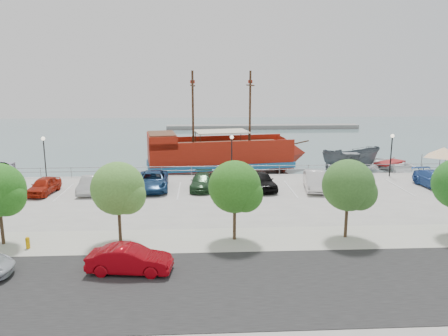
{
  "coord_description": "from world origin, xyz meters",
  "views": [
    {
      "loc": [
        -3.02,
        -35.5,
        10.03
      ],
      "look_at": [
        -1.0,
        2.0,
        2.0
      ],
      "focal_mm": 35.0,
      "sensor_mm": 36.0,
      "label": 1
    }
  ],
  "objects": [
    {
      "name": "ground",
      "position": [
        0.0,
        0.0,
        -1.0
      ],
      "size": [
        160.0,
        160.0,
        0.0
      ],
      "primitive_type": "plane",
      "color": "slate"
    },
    {
      "name": "street",
      "position": [
        0.0,
        -16.0,
        0.01
      ],
      "size": [
        100.0,
        8.0,
        0.04
      ],
      "primitive_type": "cube",
      "color": "black",
      "rests_on": "land_slab"
    },
    {
      "name": "sidewalk",
      "position": [
        0.0,
        -10.0,
        0.01
      ],
      "size": [
        100.0,
        4.0,
        0.05
      ],
      "primitive_type": "cube",
      "color": "#AAA895",
      "rests_on": "land_slab"
    },
    {
      "name": "seawall_railing",
      "position": [
        0.0,
        7.8,
        0.53
      ],
      "size": [
        50.0,
        0.06,
        1.0
      ],
      "color": "gray",
      "rests_on": "land_slab"
    },
    {
      "name": "far_shore",
      "position": [
        10.0,
        55.0,
        -0.6
      ],
      "size": [
        40.0,
        3.0,
        0.8
      ],
      "primitive_type": "cube",
      "color": "gray",
      "rests_on": "ground"
    },
    {
      "name": "pirate_ship",
      "position": [
        0.5,
        13.88,
        1.01
      ],
      "size": [
        19.29,
        8.02,
        12.01
      ],
      "rotation": [
        0.0,
        0.0,
        0.16
      ],
      "color": "maroon",
      "rests_on": "ground"
    },
    {
      "name": "patrol_boat",
      "position": [
        14.14,
        12.77,
        0.33
      ],
      "size": [
        7.1,
        3.21,
        2.67
      ],
      "primitive_type": "imported",
      "rotation": [
        0.0,
        0.0,
        1.66
      ],
      "color": "#4B545B",
      "rests_on": "ground"
    },
    {
      "name": "speedboat",
      "position": [
        18.8,
        12.86,
        -0.32
      ],
      "size": [
        7.6,
        8.12,
        1.37
      ],
      "primitive_type": "imported",
      "rotation": [
        0.0,
        0.0,
        0.59
      ],
      "color": "white",
      "rests_on": "ground"
    },
    {
      "name": "dock_west",
      "position": [
        -15.22,
        9.2,
        -0.79
      ],
      "size": [
        7.62,
        3.58,
        0.42
      ],
      "primitive_type": "cube",
      "rotation": [
        0.0,
        0.0,
        0.21
      ],
      "color": "gray",
      "rests_on": "ground"
    },
    {
      "name": "dock_mid",
      "position": [
        8.36,
        9.2,
        -0.81
      ],
      "size": [
        6.86,
        2.2,
        0.39
      ],
      "primitive_type": "cube",
      "rotation": [
        0.0,
        0.0,
        0.04
      ],
      "color": "gray",
      "rests_on": "ground"
    },
    {
      "name": "dock_east",
      "position": [
        14.61,
        9.2,
        -0.79
      ],
      "size": [
        7.51,
        2.19,
        0.43
      ],
      "primitive_type": "cube",
      "rotation": [
        0.0,
        0.0,
        -0.01
      ],
      "color": "gray",
      "rests_on": "ground"
    },
    {
      "name": "canopy_tent",
      "position": [
        20.55,
        5.03,
        3.14
      ],
      "size": [
        4.88,
        4.88,
        3.61
      ],
      "rotation": [
        0.0,
        0.0,
        0.13
      ],
      "color": "slate",
      "rests_on": "land_slab"
    },
    {
      "name": "street_sedan",
      "position": [
        -6.75,
        -14.29,
        0.71
      ],
      "size": [
        4.48,
        2.0,
        1.43
      ],
      "primitive_type": "imported",
      "rotation": [
        0.0,
        0.0,
        1.45
      ],
      "color": "#90040C",
      "rests_on": "street"
    },
    {
      "name": "fire_hydrant",
      "position": [
        -13.24,
        -10.8,
        0.4
      ],
      "size": [
        0.26,
        0.26,
        0.74
      ],
      "rotation": [
        0.0,
        0.0,
        -0.41
      ],
      "color": "#D39503",
      "rests_on": "sidewalk"
    },
    {
      "name": "lamp_post_left",
      "position": [
        -18.0,
        6.5,
        2.94
      ],
      "size": [
        0.36,
        0.36,
        4.28
      ],
      "color": "black",
      "rests_on": "land_slab"
    },
    {
      "name": "lamp_post_mid",
      "position": [
        0.0,
        6.5,
        2.94
      ],
      "size": [
        0.36,
        0.36,
        4.28
      ],
      "color": "black",
      "rests_on": "land_slab"
    },
    {
      "name": "lamp_post_right",
      "position": [
        16.0,
        6.5,
        2.94
      ],
      "size": [
        0.36,
        0.36,
        4.28
      ],
      "color": "black",
      "rests_on": "land_slab"
    },
    {
      "name": "tree_b",
      "position": [
        -14.85,
        -10.07,
        3.3
      ],
      "size": [
        3.3,
        3.2,
        5.0
      ],
      "color": "#473321",
      "rests_on": "sidewalk"
    },
    {
      "name": "tree_c",
      "position": [
        -7.85,
        -10.07,
        3.3
      ],
      "size": [
        3.3,
        3.2,
        5.0
      ],
      "color": "#473321",
      "rests_on": "sidewalk"
    },
    {
      "name": "tree_d",
      "position": [
        -0.85,
        -10.07,
        3.3
      ],
      "size": [
        3.3,
        3.2,
        5.0
      ],
      "color": "#473321",
      "rests_on": "sidewalk"
    },
    {
      "name": "tree_e",
      "position": [
        6.15,
        -10.07,
        3.3
      ],
      "size": [
        3.3,
        3.2,
        5.0
      ],
      "color": "#473321",
      "rests_on": "sidewalk"
    },
    {
      "name": "parked_car_a",
      "position": [
        -16.53,
        1.6,
        0.71
      ],
      "size": [
        2.15,
        4.36,
        1.43
      ],
      "primitive_type": "imported",
      "rotation": [
        0.0,
        0.0,
        -0.11
      ],
      "color": "#A11E0C",
      "rests_on": "land_slab"
    },
    {
      "name": "parked_car_b",
      "position": [
        -12.67,
        1.81,
        0.7
      ],
      "size": [
        1.51,
        4.25,
        1.4
      ],
      "primitive_type": "imported",
      "rotation": [
        0.0,
        0.0,
        -0.01
      ],
      "color": "#B4B4B4",
      "rests_on": "land_slab"
    },
    {
      "name": "parked_car_c",
      "position": [
        -7.32,
        2.61,
        0.8
      ],
      "size": [
        2.97,
        5.87,
        1.59
      ],
      "primitive_type": "imported",
      "rotation": [
        0.0,
        0.0,
        0.06
      ],
      "color": "navy",
      "rests_on": "land_slab"
    },
    {
      "name": "parked_car_d",
      "position": [
        -2.95,
        2.47,
        0.68
      ],
      "size": [
        2.31,
        4.85,
        1.37
      ],
      "primitive_type": "imported",
      "rotation": [
        0.0,
        0.0,
        -0.09
      ],
      "color": "#1C3C20",
      "rests_on": "land_slab"
    },
    {
      "name": "parked_car_e",
      "position": [
        2.31,
        2.06,
        0.81
      ],
      "size": [
        2.78,
        5.02,
        1.62
      ],
      "primitive_type": "imported",
      "rotation": [
        0.0,
        0.0,
        0.19
      ],
      "color": "black",
      "rests_on": "land_slab"
    },
    {
      "name": "parked_car_f",
      "position": [
        7.11,
        1.73,
        0.82
      ],
      "size": [
        2.43,
        5.15,
        1.63
      ],
      "primitive_type": "imported",
      "rotation": [
        0.0,
        0.0,
        -0.15
      ],
      "color": "silver",
      "rests_on": "land_slab"
    },
    {
      "name": "parked_car_h",
      "position": [
        18.16,
        1.68,
        0.75
      ],
      "size": [
        2.61,
        5.35,
        1.5
      ],
      "primitive_type": "imported",
      "rotation": [
        0.0,
        0.0,
        0.1
      ],
      "color": "#2950A1",
      "rests_on": "land_slab"
    }
  ]
}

